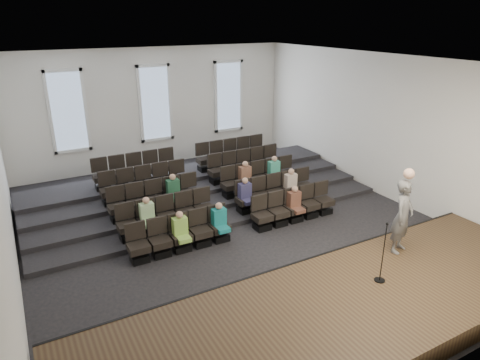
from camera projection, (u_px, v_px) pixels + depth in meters
name	position (u px, v px, depth m)	size (l,w,h in m)	color
ground	(232.00, 226.00, 13.38)	(14.00, 14.00, 0.00)	black
ceiling	(231.00, 61.00, 11.58)	(12.00, 14.00, 0.02)	white
wall_back	(155.00, 108.00, 18.22)	(12.00, 0.04, 5.00)	white
wall_front	(439.00, 264.00, 6.74)	(12.00, 0.04, 5.00)	white
wall_right	(381.00, 126.00, 15.19)	(0.04, 14.00, 5.00)	white
stage	(344.00, 312.00, 9.11)	(11.80, 3.60, 0.50)	#43321C
stage_lip	(295.00, 271.00, 10.56)	(11.80, 0.06, 0.52)	black
risers	(192.00, 187.00, 15.90)	(11.80, 4.80, 0.60)	black
seating_rows	(211.00, 190.00, 14.39)	(6.80, 4.70, 1.67)	black
windows	(155.00, 103.00, 18.09)	(8.44, 0.10, 3.24)	white
audience	(233.00, 195.00, 13.57)	(5.45, 2.64, 1.10)	#94C64F
speaker	(403.00, 216.00, 10.69)	(0.71, 0.46, 1.93)	#5C5A57
mic_stand	(382.00, 264.00, 9.61)	(0.25, 0.25, 1.48)	black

